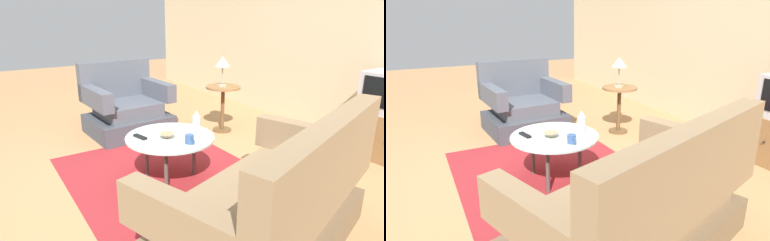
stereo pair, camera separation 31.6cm
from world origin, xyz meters
TOP-DOWN VIEW (x-y plane):
  - ground_plane at (0.00, 0.00)m, footprint 16.00×16.00m
  - back_wall at (0.00, 2.52)m, footprint 9.00×0.12m
  - area_rug at (0.13, -0.03)m, footprint 2.27×1.76m
  - armchair at (-1.43, 0.17)m, footprint 0.89×1.04m
  - couch at (1.35, 0.02)m, footprint 1.33×1.82m
  - coffee_table at (0.13, -0.04)m, footprint 0.82×0.82m
  - side_table at (-0.74, 1.26)m, footprint 0.45×0.45m
  - table_lamp at (-0.75, 1.25)m, footprint 0.19×0.19m
  - vase at (0.20, 0.21)m, footprint 0.08×0.08m
  - mug at (0.37, 0.02)m, footprint 0.12×0.08m
  - bowl at (0.16, -0.08)m, footprint 0.14×0.14m
  - tv_remote_dark at (0.02, -0.28)m, footprint 0.16×0.08m
  - tv_remote_silver at (-0.09, 0.01)m, footprint 0.07×0.17m

SIDE VIEW (x-z plane):
  - ground_plane at x=0.00m, z-range 0.00..0.00m
  - area_rug at x=0.13m, z-range 0.00..0.00m
  - couch at x=1.35m, z-range -0.17..0.80m
  - armchair at x=-1.43m, z-range -0.15..0.77m
  - coffee_table at x=0.13m, z-range 0.19..0.63m
  - side_table at x=-0.74m, z-range 0.13..0.74m
  - tv_remote_silver at x=-0.09m, z-range 0.45..0.47m
  - tv_remote_dark at x=0.02m, z-range 0.45..0.47m
  - bowl at x=0.16m, z-range 0.45..0.50m
  - mug at x=0.37m, z-range 0.45..0.52m
  - vase at x=0.20m, z-range 0.44..0.67m
  - table_lamp at x=-0.75m, z-range 0.72..1.10m
  - back_wall at x=0.00m, z-range 0.00..2.70m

